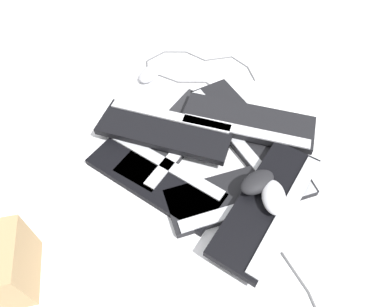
{
  "coord_description": "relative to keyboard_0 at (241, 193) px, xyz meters",
  "views": [
    {
      "loc": [
        0.61,
        -0.39,
        0.89
      ],
      "look_at": [
        0.04,
        -0.06,
        0.03
      ],
      "focal_mm": 32.0,
      "sensor_mm": 36.0,
      "label": 1
    }
  ],
  "objects": [
    {
      "name": "keyboard_2",
      "position": [
        -0.3,
        -0.07,
        0.0
      ],
      "size": [
        0.34,
        0.46,
        0.03
      ],
      "color": "#232326",
      "rests_on": "ground"
    },
    {
      "name": "keyboard_5",
      "position": [
        -0.21,
        0.16,
        0.03
      ],
      "size": [
        0.42,
        0.41,
        0.03
      ],
      "color": "black",
      "rests_on": "keyboard_1"
    },
    {
      "name": "mouse_1",
      "position": [
        0.08,
        0.04,
        0.07
      ],
      "size": [
        0.13,
        0.11,
        0.04
      ],
      "primitive_type": "ellipsoid",
      "rotation": [
        0.0,
        0.0,
        5.73
      ],
      "color": "#B7B7BC",
      "rests_on": "keyboard_4"
    },
    {
      "name": "mouse_4",
      "position": [
        -0.08,
        0.28,
        0.01
      ],
      "size": [
        0.13,
        0.1,
        0.04
      ],
      "primitive_type": "ellipsoid",
      "rotation": [
        0.0,
        0.0,
        5.87
      ],
      "color": "silver",
      "rests_on": "ground"
    },
    {
      "name": "ground_plane",
      "position": [
        -0.23,
        -0.0,
        -0.01
      ],
      "size": [
        3.2,
        3.2,
        0.0
      ],
      "primitive_type": "plane",
      "color": "white"
    },
    {
      "name": "mouse_2",
      "position": [
        0.02,
        0.03,
        0.07
      ],
      "size": [
        0.08,
        0.12,
        0.04
      ],
      "primitive_type": "ellipsoid",
      "rotation": [
        0.0,
        0.0,
        1.67
      ],
      "color": "black",
      "rests_on": "keyboard_4"
    },
    {
      "name": "keyboard_1",
      "position": [
        -0.23,
        0.15,
        0.0
      ],
      "size": [
        0.44,
        0.15,
        0.03
      ],
      "color": "black",
      "rests_on": "ground"
    },
    {
      "name": "cable_1",
      "position": [
        -0.6,
        0.18,
        -0.01
      ],
      "size": [
        0.35,
        0.38,
        0.01
      ],
      "color": "#59595B",
      "rests_on": "ground"
    },
    {
      "name": "mouse_3",
      "position": [
        -0.62,
        -0.01,
        0.01
      ],
      "size": [
        0.11,
        0.13,
        0.04
      ],
      "primitive_type": "ellipsoid",
      "rotation": [
        0.0,
        0.0,
        5.27
      ],
      "color": "#B7B7BC",
      "rests_on": "ground"
    },
    {
      "name": "keyboard_3",
      "position": [
        -0.18,
        -0.2,
        0.0
      ],
      "size": [
        0.46,
        0.33,
        0.03
      ],
      "color": "black",
      "rests_on": "ground"
    },
    {
      "name": "keyboard_0",
      "position": [
        0.0,
        0.0,
        0.0
      ],
      "size": [
        0.23,
        0.46,
        0.03
      ],
      "color": "black",
      "rests_on": "ground"
    },
    {
      "name": "keyboard_4",
      "position": [
        0.08,
        0.03,
        0.03
      ],
      "size": [
        0.34,
        0.46,
        0.03
      ],
      "color": "black",
      "rests_on": "keyboard_0"
    },
    {
      "name": "mouse_0",
      "position": [
        -0.09,
        0.33,
        0.01
      ],
      "size": [
        0.13,
        0.1,
        0.04
      ],
      "primitive_type": "ellipsoid",
      "rotation": [
        0.0,
        0.0,
        2.76
      ],
      "color": "silver",
      "rests_on": "ground"
    },
    {
      "name": "keyboard_6",
      "position": [
        -0.31,
        -0.09,
        0.03
      ],
      "size": [
        0.42,
        0.41,
        0.03
      ],
      "color": "black",
      "rests_on": "keyboard_2"
    }
  ]
}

